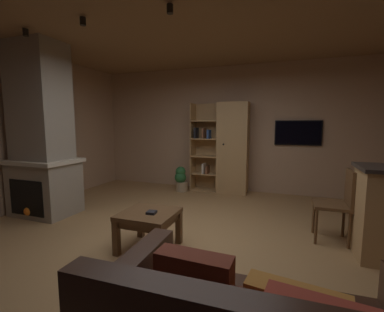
{
  "coord_description": "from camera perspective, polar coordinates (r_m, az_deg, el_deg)",
  "views": [
    {
      "loc": [
        1.18,
        -2.88,
        1.47
      ],
      "look_at": [
        0.0,
        0.4,
        1.05
      ],
      "focal_mm": 24.44,
      "sensor_mm": 36.0,
      "label": 1
    }
  ],
  "objects": [
    {
      "name": "window_pane_back",
      "position": [
        5.98,
        4.45,
        3.61
      ],
      "size": [
        0.74,
        0.01,
        0.88
      ],
      "primitive_type": "cube",
      "color": "white"
    },
    {
      "name": "dining_chair",
      "position": [
        3.78,
        29.41,
        -8.46
      ],
      "size": [
        0.42,
        0.42,
        0.92
      ],
      "color": "brown",
      "rests_on": "ground"
    },
    {
      "name": "potted_floor_plant",
      "position": [
        5.79,
        -2.44,
        -5.01
      ],
      "size": [
        0.27,
        0.29,
        0.55
      ],
      "color": "#9E896B",
      "rests_on": "ground"
    },
    {
      "name": "coffee_table",
      "position": [
        3.2,
        -9.39,
        -13.48
      ],
      "size": [
        0.62,
        0.6,
        0.45
      ],
      "color": "brown",
      "rests_on": "ground"
    },
    {
      "name": "track_light_spot_1",
      "position": [
        3.65,
        -22.72,
        25.47
      ],
      "size": [
        0.07,
        0.07,
        0.09
      ],
      "primitive_type": "cylinder",
      "color": "black"
    },
    {
      "name": "wall_back",
      "position": [
        5.91,
        8.34,
        5.82
      ],
      "size": [
        6.26,
        0.06,
        2.73
      ],
      "primitive_type": "cube",
      "color": "tan",
      "rests_on": "ground"
    },
    {
      "name": "bookshelf_cabinet",
      "position": [
        5.66,
        8.04,
        1.62
      ],
      "size": [
        1.23,
        0.41,
        1.93
      ],
      "color": "tan",
      "rests_on": "ground"
    },
    {
      "name": "table_book_0",
      "position": [
        3.1,
        -8.83,
        -12.07
      ],
      "size": [
        0.11,
        0.11,
        0.03
      ],
      "primitive_type": "cube",
      "rotation": [
        0.0,
        0.0,
        0.1
      ],
      "color": "black",
      "rests_on": "coffee_table"
    },
    {
      "name": "wall_left",
      "position": [
        5.16,
        -36.36,
        4.41
      ],
      "size": [
        0.06,
        5.76,
        2.73
      ],
      "primitive_type": "cube",
      "color": "tan",
      "rests_on": "ground"
    },
    {
      "name": "floor",
      "position": [
        3.45,
        -2.38,
        -18.57
      ],
      "size": [
        6.14,
        5.76,
        0.02
      ],
      "primitive_type": "cube",
      "color": "#A37A4C",
      "rests_on": "ground"
    },
    {
      "name": "stone_fireplace",
      "position": [
        4.85,
        -29.96,
        3.19
      ],
      "size": [
        1.04,
        0.77,
        2.73
      ],
      "color": "gray",
      "rests_on": "ground"
    },
    {
      "name": "wall_mounted_tv",
      "position": [
        5.73,
        22.09,
        4.7
      ],
      "size": [
        0.89,
        0.06,
        0.5
      ],
      "color": "black"
    },
    {
      "name": "track_light_spot_0",
      "position": [
        4.35,
        -32.54,
        21.77
      ],
      "size": [
        0.07,
        0.07,
        0.09
      ],
      "primitive_type": "cylinder",
      "color": "black"
    },
    {
      "name": "track_light_spot_2",
      "position": [
        3.12,
        -4.83,
        29.33
      ],
      "size": [
        0.07,
        0.07,
        0.09
      ],
      "primitive_type": "cylinder",
      "color": "black"
    },
    {
      "name": "ceiling",
      "position": [
        3.36,
        -2.65,
        29.14
      ],
      "size": [
        6.14,
        5.76,
        0.02
      ],
      "primitive_type": "cube",
      "color": "#8E6B47"
    }
  ]
}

